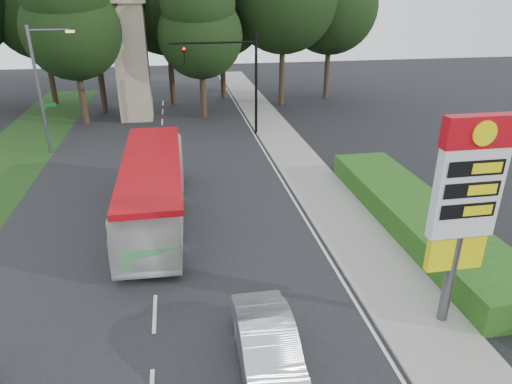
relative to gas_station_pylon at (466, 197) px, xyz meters
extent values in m
cube|color=black|center=(-9.20, 10.01, -4.44)|extent=(14.00, 80.00, 0.02)
cube|color=gray|center=(-0.70, 10.01, -4.39)|extent=(3.00, 80.00, 0.12)
cube|color=#204913|center=(2.30, 6.01, -3.85)|extent=(3.00, 14.00, 1.20)
cylinder|color=#59595E|center=(0.00, 0.01, -2.85)|extent=(0.32, 0.32, 3.20)
cube|color=yellow|center=(0.00, 0.01, -1.85)|extent=(1.80, 0.25, 1.10)
cube|color=silver|center=(0.00, 0.01, 0.15)|extent=(2.00, 0.35, 2.80)
cube|color=#AB0911|center=(0.00, 0.01, 1.95)|extent=(2.10, 0.40, 0.90)
cylinder|color=yellow|center=(0.00, -0.21, 1.95)|extent=(0.70, 0.05, 0.70)
cube|color=black|center=(0.00, -0.18, 0.95)|extent=(1.70, 0.04, 0.45)
cube|color=black|center=(0.00, -0.18, 0.30)|extent=(1.70, 0.04, 0.45)
cube|color=black|center=(0.00, -0.18, -0.35)|extent=(1.70, 0.04, 0.45)
cylinder|color=black|center=(-2.20, 22.01, -0.85)|extent=(0.20, 0.20, 7.20)
cylinder|color=black|center=(-5.20, 22.01, 2.15)|extent=(6.00, 0.14, 0.14)
imported|color=black|center=(-7.20, 22.01, 1.90)|extent=(0.18, 0.22, 1.10)
sphere|color=#FF0C05|center=(-7.20, 21.86, 1.80)|extent=(0.18, 0.18, 0.18)
cylinder|color=#59595E|center=(-16.40, 20.01, -0.45)|extent=(0.20, 0.20, 8.00)
cylinder|color=#59595E|center=(-15.20, 20.01, 3.25)|extent=(2.40, 0.12, 0.12)
cube|color=#FFE599|center=(-14.00, 20.01, 3.15)|extent=(0.50, 0.22, 0.14)
cube|color=#0C591E|center=(-15.95, 20.01, -1.25)|extent=(0.85, 0.04, 0.22)
cube|color=#0C591E|center=(-16.40, 20.46, -1.55)|extent=(0.04, 0.85, 0.22)
cube|color=gray|center=(-11.20, 28.01, 0.05)|extent=(2.50, 2.50, 9.00)
cylinder|color=#2D2116|center=(-19.20, 35.01, -1.75)|extent=(0.50, 0.50, 5.40)
sphere|color=black|center=(-19.20, 35.01, 3.80)|extent=(8.40, 8.40, 8.40)
cylinder|color=#2D2116|center=(-14.20, 31.01, -1.21)|extent=(0.50, 0.50, 6.48)
cylinder|color=#2D2116|center=(-8.20, 33.01, -1.48)|extent=(0.50, 0.50, 5.94)
sphere|color=black|center=(-8.20, 33.01, 4.63)|extent=(9.24, 9.24, 9.24)
cylinder|color=#2D2116|center=(-3.20, 35.01, -1.84)|extent=(0.50, 0.50, 5.22)
sphere|color=black|center=(-3.20, 35.01, 3.53)|extent=(8.12, 8.12, 8.12)
cylinder|color=#2D2116|center=(1.80, 31.01, -1.39)|extent=(0.50, 0.50, 6.12)
cylinder|color=#2D2116|center=(6.80, 33.01, -1.66)|extent=(0.50, 0.50, 5.58)
sphere|color=black|center=(6.80, 33.01, 4.08)|extent=(8.68, 8.68, 8.68)
cylinder|color=#2D2116|center=(-15.20, 27.01, -2.11)|extent=(0.50, 0.50, 4.68)
sphere|color=black|center=(-15.20, 27.01, 2.70)|extent=(7.28, 7.28, 7.28)
cylinder|color=#2D2116|center=(-5.70, 27.51, -2.29)|extent=(0.50, 0.50, 4.32)
sphere|color=black|center=(-5.70, 27.51, 2.15)|extent=(6.72, 6.72, 6.72)
sphere|color=black|center=(-5.70, 27.51, 4.55)|extent=(5.76, 5.76, 5.76)
imported|color=white|center=(-9.28, 8.97, -2.96)|extent=(2.87, 10.76, 2.98)
imported|color=#B2B5BA|center=(-5.97, -1.03, -3.70)|extent=(1.62, 4.55, 1.49)
camera|label=1|loc=(-8.02, -10.63, 5.42)|focal=32.00mm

